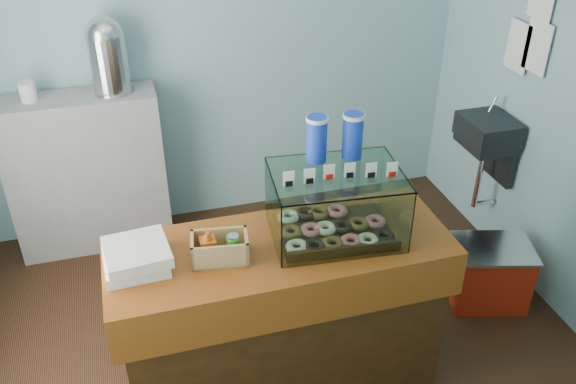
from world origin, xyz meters
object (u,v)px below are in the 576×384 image
object	(u,v)px
counter	(281,316)
red_cooler	(489,273)
display_case	(334,200)
coffee_urn	(107,53)

from	to	relation	value
counter	red_cooler	world-z (taller)	counter
counter	display_case	bearing A→B (deg)	10.08
display_case	counter	bearing A→B (deg)	-164.68
display_case	coffee_urn	bearing A→B (deg)	126.27
counter	display_case	distance (m)	0.67
coffee_urn	red_cooler	world-z (taller)	coffee_urn
counter	coffee_urn	world-z (taller)	coffee_urn
coffee_urn	red_cooler	distance (m)	2.69
counter	red_cooler	size ratio (longest dim) A/B	2.98
counter	coffee_urn	bearing A→B (deg)	112.41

